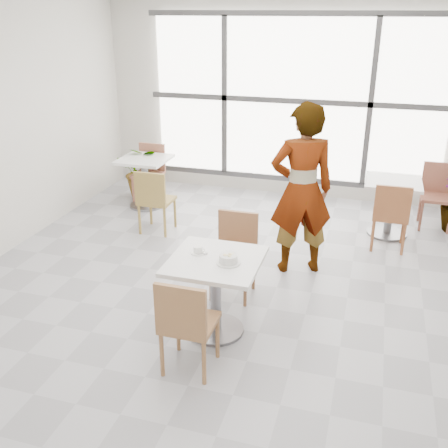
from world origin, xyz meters
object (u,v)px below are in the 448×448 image
(chair_far, at_px, (235,248))
(bg_chair_right_far, at_px, (437,191))
(coffee_cup, at_px, (198,250))
(chair_near, at_px, (186,321))
(oatmeal_bowl, at_px, (228,259))
(bg_table_right, at_px, (391,200))
(bg_chair_right_near, at_px, (391,213))
(bg_chair_left_near, at_px, (154,198))
(plant_left, at_px, (143,171))
(main_table, at_px, (216,282))
(bg_table_left, at_px, (145,175))
(bg_chair_left_far, at_px, (150,168))
(person, at_px, (302,190))

(chair_far, distance_m, bg_chair_right_far, 3.31)
(coffee_cup, bearing_deg, chair_near, -79.08)
(chair_far, height_order, oatmeal_bowl, chair_far)
(bg_table_right, distance_m, bg_chair_right_near, 0.50)
(chair_far, relative_size, coffee_cup, 5.47)
(bg_chair_left_near, height_order, bg_chair_right_far, same)
(oatmeal_bowl, bearing_deg, chair_far, 101.27)
(coffee_cup, xyz_separation_m, plant_left, (-2.04, 3.19, -0.37))
(chair_far, relative_size, plant_left, 1.05)
(bg_chair_left_near, relative_size, bg_chair_right_far, 1.00)
(main_table, bearing_deg, chair_near, -94.30)
(chair_near, bearing_deg, chair_far, -90.81)
(bg_table_left, xyz_separation_m, bg_chair_left_far, (-0.06, 0.31, 0.01))
(coffee_cup, relative_size, bg_chair_left_far, 0.18)
(bg_chair_left_far, relative_size, plant_left, 1.05)
(bg_chair_left_near, bearing_deg, bg_chair_left_far, -63.63)
(coffee_cup, height_order, bg_chair_right_near, bg_chair_right_near)
(bg_table_right, bearing_deg, bg_chair_left_near, -164.29)
(main_table, height_order, chair_far, chair_far)
(bg_table_left, distance_m, bg_chair_right_far, 4.14)
(coffee_cup, relative_size, bg_table_left, 0.21)
(bg_chair_right_far, bearing_deg, oatmeal_bowl, -120.85)
(bg_chair_left_far, height_order, plant_left, bg_chair_left_far)
(oatmeal_bowl, bearing_deg, chair_near, -107.03)
(chair_near, bearing_deg, main_table, -94.30)
(chair_far, distance_m, bg_chair_right_near, 2.16)
(bg_chair_left_near, distance_m, bg_chair_right_near, 2.99)
(chair_far, distance_m, bg_table_left, 2.85)
(coffee_cup, xyz_separation_m, bg_table_left, (-1.81, 2.76, -0.29))
(chair_far, relative_size, bg_chair_left_near, 1.00)
(bg_chair_left_far, bearing_deg, bg_table_right, -5.79)
(bg_chair_right_near, height_order, bg_chair_right_far, same)
(bg_table_right, distance_m, plant_left, 3.77)
(oatmeal_bowl, bearing_deg, bg_chair_left_near, 128.74)
(bg_table_left, relative_size, bg_table_right, 1.00)
(chair_near, height_order, bg_chair_left_near, same)
(bg_table_left, xyz_separation_m, plant_left, (-0.23, 0.42, -0.07))
(chair_far, height_order, bg_chair_left_far, same)
(bg_chair_right_near, xyz_separation_m, bg_chair_right_far, (0.60, 1.01, 0.00))
(bg_chair_right_near, bearing_deg, person, 39.68)
(person, bearing_deg, main_table, 47.96)
(bg_table_left, distance_m, plant_left, 0.48)
(chair_far, bearing_deg, coffee_cup, -102.53)
(bg_chair_right_far, bearing_deg, person, -131.04)
(main_table, height_order, person, person)
(bg_table_left, height_order, bg_chair_left_far, bg_chair_left_far)
(bg_table_right, bearing_deg, bg_chair_right_near, -90.39)
(bg_chair_left_near, bearing_deg, chair_far, 140.56)
(bg_table_left, bearing_deg, plant_left, 118.21)
(chair_near, distance_m, person, 2.21)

